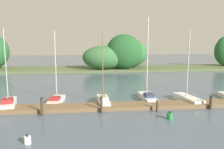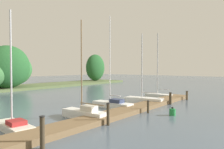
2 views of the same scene
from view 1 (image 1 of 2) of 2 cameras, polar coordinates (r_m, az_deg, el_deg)
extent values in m
cube|color=brown|center=(20.34, 4.02, -7.93)|extent=(25.05, 1.80, 0.35)
cube|color=#56663D|center=(45.31, -1.48, 1.46)|extent=(61.88, 8.00, 0.40)
ellipsoid|color=#386B38|center=(43.05, -2.22, 4.33)|extent=(7.89, 5.07, 4.47)
ellipsoid|color=#235628|center=(43.44, 3.09, 5.78)|extent=(6.88, 4.75, 6.61)
ellipsoid|color=#2D6633|center=(45.93, 4.22, 5.40)|extent=(7.71, 5.55, 5.75)
cube|color=white|center=(22.39, -24.71, -6.88)|extent=(2.03, 3.73, 0.56)
cube|color=white|center=(23.94, -24.39, -5.94)|extent=(0.86, 1.02, 0.48)
cube|color=maroon|center=(21.85, -24.89, -6.01)|extent=(1.14, 1.25, 0.37)
cylinder|color=#B7B7BC|center=(22.02, -25.24, 2.09)|extent=(0.08, 0.08, 6.41)
cylinder|color=#B7B7BC|center=(21.84, -24.92, -5.12)|extent=(0.40, 1.39, 0.06)
cube|color=silver|center=(22.56, -13.88, -6.42)|extent=(1.43, 3.27, 0.40)
cube|color=silver|center=(23.91, -13.08, -5.57)|extent=(0.69, 0.85, 0.34)
cube|color=maroon|center=(22.10, -14.16, -5.87)|extent=(0.93, 1.03, 0.26)
cylinder|color=#B7B7BC|center=(22.15, -14.07, 2.33)|extent=(0.10, 0.10, 6.46)
cube|color=white|center=(21.26, -2.20, -6.84)|extent=(1.13, 3.53, 0.58)
cube|color=white|center=(22.77, -2.67, -5.86)|extent=(0.56, 0.90, 0.50)
cube|color=beige|center=(20.71, -2.07, -5.88)|extent=(0.76, 1.08, 0.38)
cylinder|color=#7F6647|center=(20.85, -2.34, 2.53)|extent=(0.09, 0.09, 6.32)
cylinder|color=#7F6647|center=(20.39, -1.99, -5.21)|extent=(0.19, 2.12, 0.07)
cube|color=white|center=(22.98, 8.92, -5.87)|extent=(1.18, 3.81, 0.48)
cube|color=white|center=(24.57, 7.79, -4.94)|extent=(0.61, 0.96, 0.41)
cube|color=#2D3856|center=(22.44, 9.29, -5.19)|extent=(0.83, 1.16, 0.31)
cylinder|color=silver|center=(22.57, 8.96, 4.37)|extent=(0.08, 0.08, 7.67)
cylinder|color=silver|center=(22.54, 9.16, -3.93)|extent=(0.12, 1.20, 0.08)
cube|color=white|center=(23.20, 18.63, -5.96)|extent=(1.83, 3.80, 0.59)
cube|color=white|center=(24.51, 16.41, -5.14)|extent=(0.80, 1.02, 0.50)
cylinder|color=#B7B7BC|center=(22.81, 18.66, 2.70)|extent=(0.11, 0.11, 6.39)
cylinder|color=#B7B7BC|center=(22.67, 19.36, -4.25)|extent=(0.38, 1.55, 0.08)
cube|color=white|center=(27.30, 26.05, -4.42)|extent=(0.57, 0.78, 0.37)
cylinder|color=#3D3323|center=(19.00, -17.26, -7.86)|extent=(0.21, 0.21, 1.41)
cylinder|color=black|center=(18.81, -17.37, -5.74)|extent=(0.25, 0.25, 0.04)
cylinder|color=#3D3323|center=(18.84, -2.67, -7.72)|extent=(0.19, 0.19, 1.34)
cylinder|color=black|center=(18.66, -2.68, -5.70)|extent=(0.22, 0.22, 0.04)
cylinder|color=#3D3323|center=(19.51, 11.33, -7.89)|extent=(0.17, 0.17, 0.96)
cylinder|color=black|center=(19.38, 11.37, -6.48)|extent=(0.20, 0.20, 0.04)
cylinder|color=#3D3323|center=(21.63, 23.67, -6.57)|extent=(0.24, 0.24, 1.13)
cylinder|color=black|center=(21.49, 23.77, -5.06)|extent=(0.28, 0.28, 0.04)
cylinder|color=#23843D|center=(18.09, 14.38, -10.13)|extent=(0.45, 0.45, 0.49)
sphere|color=black|center=(17.99, 14.42, -9.15)|extent=(0.16, 0.16, 0.16)
cylinder|color=white|center=(14.60, -20.56, -15.24)|extent=(0.41, 0.41, 0.45)
sphere|color=black|center=(14.48, -20.63, -14.18)|extent=(0.14, 0.14, 0.14)
camera|label=2|loc=(13.55, -48.29, -4.73)|focal=34.32mm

